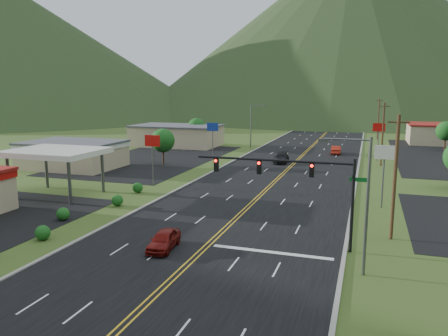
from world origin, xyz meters
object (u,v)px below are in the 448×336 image
(streetlight_east, at_px, (362,197))
(car_red_far, at_px, (336,150))
(car_dark_mid, at_px, (281,158))
(car_red_near, at_px, (164,240))
(gas_canopy, at_px, (56,153))
(traffic_signal, at_px, (298,178))
(streetlight_west, at_px, (252,123))

(streetlight_east, bearing_deg, car_red_far, 95.54)
(streetlight_east, relative_size, car_dark_mid, 1.66)
(car_red_near, height_order, car_red_far, car_red_far)
(gas_canopy, distance_m, car_red_near, 22.92)
(gas_canopy, height_order, car_dark_mid, gas_canopy)
(traffic_signal, distance_m, car_dark_mid, 39.73)
(car_red_far, bearing_deg, car_dark_mid, 57.68)
(traffic_signal, bearing_deg, streetlight_east, -40.39)
(streetlight_west, height_order, gas_canopy, streetlight_west)
(traffic_signal, height_order, car_red_far, traffic_signal)
(streetlight_east, height_order, gas_canopy, streetlight_east)
(car_red_near, height_order, car_dark_mid, car_dark_mid)
(streetlight_east, bearing_deg, streetlight_west, 110.86)
(car_red_near, bearing_deg, gas_canopy, 142.18)
(streetlight_east, distance_m, car_red_near, 14.72)
(car_red_near, xyz_separation_m, car_dark_mid, (0.72, 42.40, 0.08))
(traffic_signal, xyz_separation_m, car_red_far, (-0.71, 51.72, -4.55))
(traffic_signal, distance_m, streetlight_west, 58.88)
(car_red_near, distance_m, car_dark_mid, 42.40)
(gas_canopy, distance_m, car_red_far, 51.96)
(car_red_near, bearing_deg, car_red_far, 75.17)
(car_dark_mid, xyz_separation_m, car_red_far, (7.90, 13.20, -0.01))
(traffic_signal, bearing_deg, car_red_far, 90.78)
(traffic_signal, height_order, streetlight_east, streetlight_east)
(streetlight_east, relative_size, car_red_far, 1.91)
(streetlight_west, distance_m, gas_canopy, 49.10)
(traffic_signal, height_order, car_red_near, traffic_signal)
(gas_canopy, xyz_separation_m, car_dark_mid, (19.88, 30.52, -4.09))
(car_red_near, bearing_deg, streetlight_east, -6.51)
(traffic_signal, relative_size, car_dark_mid, 2.42)
(gas_canopy, distance_m, car_dark_mid, 36.65)
(traffic_signal, bearing_deg, car_dark_mid, 102.59)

